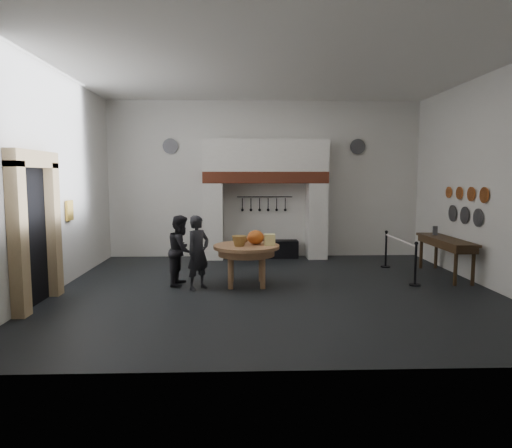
{
  "coord_description": "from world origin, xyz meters",
  "views": [
    {
      "loc": [
        -0.7,
        -9.29,
        2.35
      ],
      "look_at": [
        -0.38,
        0.2,
        1.35
      ],
      "focal_mm": 32.0,
      "sensor_mm": 36.0,
      "label": 1
    }
  ],
  "objects_px": {
    "barrier_post_near": "(416,265)",
    "barrier_post_far": "(386,250)",
    "iron_range": "(265,249)",
    "work_table": "(246,247)",
    "visitor_far": "(181,250)",
    "visitor_near": "(198,252)",
    "side_table": "(446,240)"
  },
  "relations": [
    {
      "from": "barrier_post_near",
      "to": "barrier_post_far",
      "type": "relative_size",
      "value": 1.0
    },
    {
      "from": "iron_range",
      "to": "barrier_post_far",
      "type": "bearing_deg",
      "value": -26.16
    },
    {
      "from": "work_table",
      "to": "visitor_far",
      "type": "xyz_separation_m",
      "value": [
        -1.41,
        0.1,
        -0.08
      ]
    },
    {
      "from": "iron_range",
      "to": "visitor_far",
      "type": "bearing_deg",
      "value": -121.65
    },
    {
      "from": "visitor_near",
      "to": "barrier_post_far",
      "type": "distance_m",
      "value": 5.11
    },
    {
      "from": "visitor_near",
      "to": "side_table",
      "type": "relative_size",
      "value": 0.7
    },
    {
      "from": "visitor_near",
      "to": "work_table",
      "type": "bearing_deg",
      "value": -30.19
    },
    {
      "from": "visitor_far",
      "to": "side_table",
      "type": "bearing_deg",
      "value": -78.36
    },
    {
      "from": "iron_range",
      "to": "visitor_far",
      "type": "height_order",
      "value": "visitor_far"
    },
    {
      "from": "side_table",
      "to": "barrier_post_far",
      "type": "relative_size",
      "value": 2.44
    },
    {
      "from": "barrier_post_near",
      "to": "work_table",
      "type": "bearing_deg",
      "value": 177.26
    },
    {
      "from": "visitor_far",
      "to": "side_table",
      "type": "distance_m",
      "value": 6.12
    },
    {
      "from": "work_table",
      "to": "visitor_near",
      "type": "distance_m",
      "value": 1.05
    },
    {
      "from": "visitor_near",
      "to": "barrier_post_near",
      "type": "relative_size",
      "value": 1.71
    },
    {
      "from": "iron_range",
      "to": "work_table",
      "type": "height_order",
      "value": "work_table"
    },
    {
      "from": "visitor_near",
      "to": "barrier_post_near",
      "type": "height_order",
      "value": "visitor_near"
    },
    {
      "from": "visitor_far",
      "to": "side_table",
      "type": "height_order",
      "value": "visitor_far"
    },
    {
      "from": "visitor_far",
      "to": "barrier_post_far",
      "type": "relative_size",
      "value": 1.68
    },
    {
      "from": "barrier_post_near",
      "to": "visitor_far",
      "type": "bearing_deg",
      "value": 176.89
    },
    {
      "from": "visitor_near",
      "to": "barrier_post_near",
      "type": "xyz_separation_m",
      "value": [
        4.64,
        0.13,
        -0.32
      ]
    },
    {
      "from": "work_table",
      "to": "barrier_post_near",
      "type": "height_order",
      "value": "barrier_post_near"
    },
    {
      "from": "work_table",
      "to": "visitor_near",
      "type": "bearing_deg",
      "value": -163.43
    },
    {
      "from": "side_table",
      "to": "work_table",
      "type": "bearing_deg",
      "value": -171.21
    },
    {
      "from": "visitor_near",
      "to": "side_table",
      "type": "distance_m",
      "value": 5.78
    },
    {
      "from": "iron_range",
      "to": "visitor_far",
      "type": "relative_size",
      "value": 1.26
    },
    {
      "from": "visitor_near",
      "to": "visitor_far",
      "type": "relative_size",
      "value": 1.02
    },
    {
      "from": "barrier_post_far",
      "to": "work_table",
      "type": "bearing_deg",
      "value": -153.3
    },
    {
      "from": "visitor_far",
      "to": "iron_range",
      "type": "bearing_deg",
      "value": -25.86
    },
    {
      "from": "work_table",
      "to": "visitor_far",
      "type": "distance_m",
      "value": 1.41
    },
    {
      "from": "work_table",
      "to": "barrier_post_near",
      "type": "relative_size",
      "value": 1.58
    },
    {
      "from": "work_table",
      "to": "barrier_post_far",
      "type": "bearing_deg",
      "value": 26.7
    },
    {
      "from": "work_table",
      "to": "barrier_post_near",
      "type": "xyz_separation_m",
      "value": [
        3.63,
        -0.17,
        -0.39
      ]
    }
  ]
}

